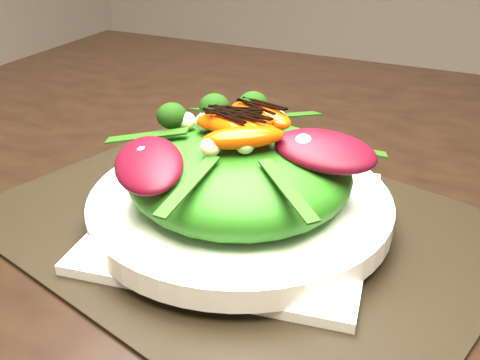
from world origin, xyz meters
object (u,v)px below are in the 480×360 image
at_px(placemat, 240,224).
at_px(plate_base, 240,218).
at_px(salad_bowl, 240,204).
at_px(orange_segment, 253,123).
at_px(lettuce_mound, 240,173).
at_px(dining_table, 470,215).

bearing_deg(placemat, plate_base, 0.00).
xyz_separation_m(salad_bowl, orange_segment, (0.00, 0.02, 0.07)).
bearing_deg(plate_base, lettuce_mound, -90.00).
relative_size(plate_base, orange_segment, 3.46).
distance_m(dining_table, plate_base, 0.25).
bearing_deg(orange_segment, lettuce_mound, -103.90).
xyz_separation_m(plate_base, salad_bowl, (0.00, -0.00, 0.01)).
height_order(placemat, salad_bowl, salad_bowl).
relative_size(salad_bowl, lettuce_mound, 1.38).
height_order(dining_table, lettuce_mound, dining_table).
bearing_deg(lettuce_mound, salad_bowl, -90.00).
xyz_separation_m(salad_bowl, lettuce_mound, (0.00, 0.00, 0.03)).
xyz_separation_m(placemat, plate_base, (0.00, 0.00, 0.01)).
bearing_deg(lettuce_mound, plate_base, 90.00).
relative_size(lettuce_mound, orange_segment, 2.90).
bearing_deg(dining_table, lettuce_mound, -142.17).
bearing_deg(salad_bowl, lettuce_mound, 90.00).
bearing_deg(dining_table, orange_segment, -144.89).
relative_size(dining_table, plate_base, 6.73).
distance_m(plate_base, lettuce_mound, 0.05).
bearing_deg(plate_base, salad_bowl, -90.00).
relative_size(placemat, orange_segment, 6.51).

